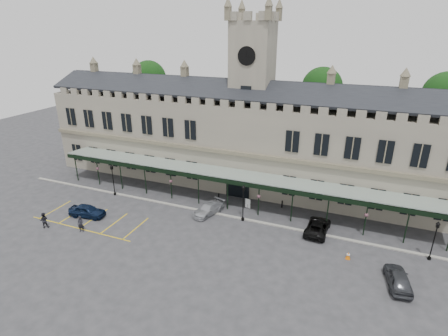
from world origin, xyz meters
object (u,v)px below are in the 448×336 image
at_px(station_building, 250,141).
at_px(lamp_post_mid, 243,200).
at_px(clock_tower, 252,93).
at_px(lamp_post_right, 435,237).
at_px(car_van, 318,227).
at_px(lamp_post_left, 113,177).
at_px(sign_board, 248,204).
at_px(car_left_a, 87,211).
at_px(car_right_a, 398,278).
at_px(person_b, 44,220).
at_px(car_taxi, 208,209).
at_px(traffic_cone, 348,256).
at_px(person_a, 81,224).

relative_size(station_building, lamp_post_mid, 12.99).
bearing_deg(clock_tower, lamp_post_right, -26.50).
bearing_deg(car_van, lamp_post_mid, 7.98).
distance_m(lamp_post_left, sign_board, 18.40).
height_order(clock_tower, lamp_post_mid, clock_tower).
bearing_deg(sign_board, car_left_a, -137.42).
bearing_deg(car_right_a, car_left_a, -8.37).
relative_size(station_building, car_left_a, 13.68).
height_order(sign_board, person_b, person_b).
bearing_deg(sign_board, lamp_post_right, 4.46).
relative_size(car_taxi, car_right_a, 1.03).
relative_size(sign_board, car_right_a, 0.28).
distance_m(lamp_post_mid, traffic_cone, 12.67).
xyz_separation_m(lamp_post_left, person_b, (-1.99, -9.85, -1.69)).
relative_size(clock_tower, car_taxi, 5.42).
height_order(sign_board, car_taxi, car_taxi).
relative_size(lamp_post_mid, person_a, 2.42).
xyz_separation_m(car_left_a, person_b, (-2.74, -3.80, 0.18)).
xyz_separation_m(station_building, car_left_a, (-15.00, -16.73, -5.72)).
height_order(car_left_a, car_taxi, car_left_a).
xyz_separation_m(sign_board, car_left_a, (-17.26, -9.25, 0.14)).
bearing_deg(car_left_a, car_right_a, -97.57).
distance_m(car_right_a, person_b, 36.99).
bearing_deg(person_b, person_a, 154.51).
xyz_separation_m(traffic_cone, car_van, (-3.49, 3.86, 0.32)).
height_order(traffic_cone, car_right_a, car_right_a).
height_order(traffic_cone, person_b, person_b).
bearing_deg(car_taxi, lamp_post_right, 17.36).
distance_m(station_building, clock_tower, 6.64).
distance_m(lamp_post_left, traffic_cone, 30.71).
height_order(station_building, lamp_post_mid, station_building).
bearing_deg(clock_tower, sign_board, -73.36).
distance_m(car_left_a, car_right_a, 34.00).
xyz_separation_m(car_left_a, car_van, (26.23, 6.77, -0.05)).
bearing_deg(person_a, car_van, -0.05).
bearing_deg(car_right_a, person_a, -3.09).
height_order(station_building, traffic_cone, station_building).
relative_size(lamp_post_left, car_right_a, 1.00).
bearing_deg(sign_board, clock_tower, 121.03).
height_order(lamp_post_mid, traffic_cone, lamp_post_mid).
xyz_separation_m(lamp_post_mid, sign_board, (-0.43, 3.16, -2.13)).
bearing_deg(car_taxi, lamp_post_left, -162.01).
distance_m(lamp_post_mid, car_left_a, 18.81).
height_order(lamp_post_right, person_a, lamp_post_right).
height_order(sign_board, person_a, person_a).
distance_m(station_building, car_taxi, 12.28).
distance_m(lamp_post_right, traffic_cone, 8.25).
distance_m(lamp_post_right, car_van, 11.12).
height_order(traffic_cone, car_taxi, car_taxi).
distance_m(lamp_post_right, car_right_a, 6.43).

